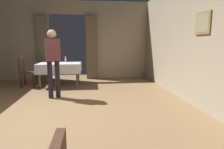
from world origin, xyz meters
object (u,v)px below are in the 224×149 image
(chair_mid_left, at_px, (26,71))
(flower_vase_mid, at_px, (66,59))
(plate_mid_b, at_px, (57,63))
(person_waiter_by_doorway, at_px, (53,58))
(dining_table_mid, at_px, (60,66))

(chair_mid_left, height_order, flower_vase_mid, flower_vase_mid)
(flower_vase_mid, height_order, plate_mid_b, flower_vase_mid)
(flower_vase_mid, bearing_deg, plate_mid_b, -138.51)
(plate_mid_b, xyz_separation_m, person_waiter_by_doorway, (0.16, -1.56, 0.27))
(dining_table_mid, distance_m, plate_mid_b, 0.14)
(dining_table_mid, xyz_separation_m, chair_mid_left, (-1.07, -0.07, -0.14))
(chair_mid_left, bearing_deg, plate_mid_b, 4.91)
(person_waiter_by_doorway, bearing_deg, plate_mid_b, 95.83)
(chair_mid_left, bearing_deg, person_waiter_by_doorway, -52.18)
(dining_table_mid, bearing_deg, person_waiter_by_doorway, -87.32)
(dining_table_mid, bearing_deg, flower_vase_mid, 55.88)
(chair_mid_left, height_order, person_waiter_by_doorway, person_waiter_by_doorway)
(dining_table_mid, bearing_deg, plate_mid_b, 168.19)
(chair_mid_left, xyz_separation_m, flower_vase_mid, (1.24, 0.30, 0.35))
(chair_mid_left, bearing_deg, flower_vase_mid, 13.86)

